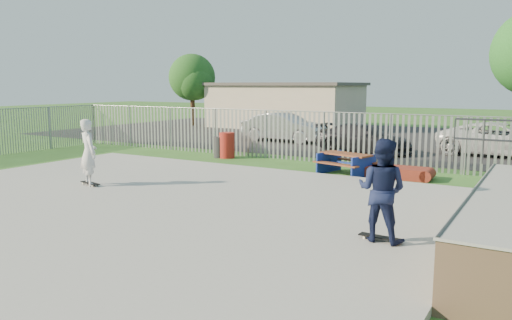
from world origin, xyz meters
The scene contains 17 objects.
ground centered at (0.00, 0.00, 0.00)m, with size 120.00×120.00×0.00m, color #346021.
concrete_slab centered at (0.00, 0.00, 0.07)m, with size 15.00×12.00×0.15m, color #A0A09A.
fence centered at (1.00, 4.59, 1.00)m, with size 26.04×16.02×2.00m.
picnic_table centered at (2.70, 6.98, 0.38)m, with size 2.07×1.85×0.74m.
funbox centered at (4.44, 7.27, 0.18)m, with size 1.86×0.96×0.37m.
trash_bin_red centered at (-3.00, 8.15, 0.54)m, with size 0.64×0.64×1.07m, color maroon.
trash_bin_grey centered at (-3.32, 8.08, 0.44)m, with size 0.53×0.53×0.88m, color #2A2A2C.
parking_lot centered at (0.00, 19.00, 0.01)m, with size 40.00×18.00×0.02m, color black.
car_silver centered at (-3.71, 14.67, 0.79)m, with size 1.62×4.64×1.53m, color #B0B0B5.
car_dark centered at (1.41, 12.59, 0.66)m, with size 1.78×4.38×1.27m, color black.
car_white centered at (6.81, 14.49, 0.73)m, with size 2.37×5.13×1.43m, color silver.
building centered at (-8.00, 23.00, 1.61)m, with size 10.40×6.40×3.20m.
tree_left centered at (-14.65, 20.74, 3.58)m, with size 3.45×3.45×5.33m.
skateboard_a centered at (6.06, -0.09, 0.19)m, with size 0.81×0.26×0.08m.
skateboard_b centered at (-2.76, 0.71, 0.19)m, with size 0.82×0.37×0.08m.
skater_navy centered at (6.06, -0.09, 1.11)m, with size 0.94×0.73×1.92m, color #121939.
skater_white centered at (-2.76, 0.71, 1.11)m, with size 0.70×0.46×1.92m, color silver.
Camera 1 is at (8.70, -9.03, 3.04)m, focal length 35.00 mm.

